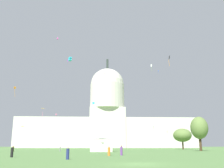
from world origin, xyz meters
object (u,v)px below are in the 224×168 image
object	(u,v)px
person_purple_mid_right	(121,151)
person_grey_back_center	(60,149)
kite_blue_high	(158,71)
capitol_building	(107,119)
kite_violet_high	(68,61)
kite_magenta_high	(58,38)
person_orange_lawn_far_right	(109,151)
kite_orange_mid	(15,88)
tree_east_far	(199,128)
kite_green_low	(153,128)
kite_cyan_mid	(70,59)
kite_yellow_low	(24,128)
event_tent	(102,141)
person_black_near_tent	(12,152)
kite_gold_low	(44,110)
tree_east_mid	(182,135)
kite_white_high	(151,66)
person_navy_back_left	(68,154)
kite_red_high	(105,74)
person_olive_front_right	(13,149)
kite_black_mid	(169,58)
kite_turquoise_mid	(93,103)

from	to	relation	value
person_purple_mid_right	person_grey_back_center	world-z (taller)	person_purple_mid_right
person_grey_back_center	kite_blue_high	world-z (taller)	kite_blue_high
capitol_building	kite_blue_high	size ratio (longest dim) A/B	64.47
kite_violet_high	kite_magenta_high	bearing A→B (deg)	159.65
person_orange_lawn_far_right	kite_violet_high	xyz separation A→B (m)	(-18.86, 88.07, 46.69)
person_grey_back_center	kite_orange_mid	world-z (taller)	kite_orange_mid
tree_east_far	kite_violet_high	bearing A→B (deg)	135.87
kite_blue_high	kite_green_low	size ratio (longest dim) A/B	0.66
kite_cyan_mid	kite_blue_high	size ratio (longest dim) A/B	0.57
kite_yellow_low	kite_magenta_high	xyz separation A→B (m)	(7.16, 24.28, 48.56)
kite_orange_mid	kite_cyan_mid	bearing A→B (deg)	-163.05
event_tent	person_grey_back_center	world-z (taller)	event_tent
person_black_near_tent	kite_gold_low	size ratio (longest dim) A/B	0.61
tree_east_mid	person_orange_lawn_far_right	world-z (taller)	tree_east_mid
kite_green_low	kite_white_high	bearing A→B (deg)	21.20
person_purple_mid_right	person_black_near_tent	size ratio (longest dim) A/B	1.04
person_purple_mid_right	kite_green_low	bearing A→B (deg)	88.88
person_navy_back_left	kite_violet_high	bearing A→B (deg)	177.48
person_black_near_tent	person_grey_back_center	size ratio (longest dim) A/B	1.11
person_navy_back_left	kite_orange_mid	distance (m)	73.67
kite_cyan_mid	kite_green_low	size ratio (longest dim) A/B	0.38
kite_gold_low	kite_red_high	size ratio (longest dim) A/B	0.97
person_navy_back_left	kite_red_high	distance (m)	121.07
person_orange_lawn_far_right	kite_cyan_mid	world-z (taller)	kite_cyan_mid
person_navy_back_left	person_black_near_tent	world-z (taller)	person_black_near_tent
person_olive_front_right	kite_black_mid	xyz separation A→B (m)	(47.10, -8.18, 27.03)
event_tent	kite_red_high	xyz separation A→B (m)	(3.12, 70.52, 40.41)
person_navy_back_left	tree_east_mid	bearing A→B (deg)	143.12
person_grey_back_center	tree_east_far	bearing A→B (deg)	170.44
capitol_building	kite_white_high	bearing A→B (deg)	-74.32
person_olive_front_right	person_grey_back_center	size ratio (longest dim) A/B	1.09
kite_cyan_mid	kite_white_high	distance (m)	70.06
kite_red_high	kite_blue_high	bearing A→B (deg)	-114.35
kite_cyan_mid	kite_white_high	world-z (taller)	kite_white_high
kite_orange_mid	kite_red_high	bearing A→B (deg)	-66.22
kite_blue_high	kite_red_high	size ratio (longest dim) A/B	0.77
kite_turquoise_mid	kite_orange_mid	distance (m)	37.11
person_purple_mid_right	person_navy_back_left	world-z (taller)	person_purple_mid_right
kite_magenta_high	kite_orange_mid	bearing A→B (deg)	-112.73
kite_red_high	person_olive_front_right	bearing A→B (deg)	107.92
kite_red_high	kite_magenta_high	bearing A→B (deg)	79.91
capitol_building	person_black_near_tent	distance (m)	169.76
kite_green_low	kite_orange_mid	xyz separation A→B (m)	(-72.06, -81.92, 9.52)
kite_white_high	person_purple_mid_right	bearing A→B (deg)	-18.71
person_grey_back_center	capitol_building	bearing A→B (deg)	-113.68
person_orange_lawn_far_right	kite_violet_high	bearing A→B (deg)	137.05
person_black_near_tent	person_orange_lawn_far_right	distance (m)	16.11
capitol_building	person_olive_front_right	distance (m)	133.43
kite_cyan_mid	person_black_near_tent	bearing A→B (deg)	-139.25
person_purple_mid_right	person_navy_back_left	distance (m)	16.29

